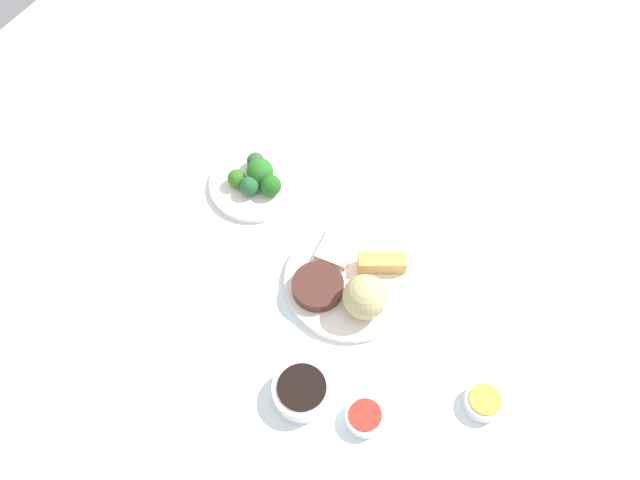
{
  "coord_description": "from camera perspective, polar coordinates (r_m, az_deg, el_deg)",
  "views": [
    {
      "loc": [
        -0.55,
        -0.24,
        1.12
      ],
      "look_at": [
        0.03,
        0.09,
        0.06
      ],
      "focal_mm": 36.5,
      "sensor_mm": 36.0,
      "label": 1
    }
  ],
  "objects": [
    {
      "name": "sauce_ramekin_hot_mustard_liquid",
      "position": [
        1.16,
        14.32,
        -13.38
      ],
      "size": [
        0.06,
        0.06,
        0.0
      ],
      "primitive_type": "cylinder",
      "color": "gold",
      "rests_on": "sauce_ramekin_hot_mustard"
    },
    {
      "name": "sauce_ramekin_hot_mustard",
      "position": [
        1.18,
        14.17,
        -13.6
      ],
      "size": [
        0.07,
        0.07,
        0.02
      ],
      "primitive_type": "cylinder",
      "color": "white",
      "rests_on": "tabletop"
    },
    {
      "name": "broccoli_floret_4",
      "position": [
        1.34,
        -6.21,
        4.73
      ],
      "size": [
        0.04,
        0.04,
        0.04
      ],
      "primitive_type": "sphere",
      "color": "#236133",
      "rests_on": "broccoli_plate"
    },
    {
      "name": "broccoli_plate",
      "position": [
        1.37,
        -5.71,
        4.92
      ],
      "size": [
        0.19,
        0.19,
        0.01
      ],
      "primitive_type": "cylinder",
      "color": "white",
      "rests_on": "tabletop"
    },
    {
      "name": "broccoli_floret_1",
      "position": [
        1.35,
        -5.28,
        6.01
      ],
      "size": [
        0.06,
        0.06,
        0.06
      ],
      "primitive_type": "sphere",
      "color": "#297223",
      "rests_on": "broccoli_plate"
    },
    {
      "name": "broccoli_floret_0",
      "position": [
        1.35,
        -7.32,
        5.38
      ],
      "size": [
        0.04,
        0.04,
        0.04
      ],
      "primitive_type": "sphere",
      "color": "#36711E",
      "rests_on": "broccoli_plate"
    },
    {
      "name": "soy_sauce_bowl_liquid",
      "position": [
        1.12,
        -1.61,
        -12.76
      ],
      "size": [
        0.08,
        0.08,
        0.0
      ],
      "primitive_type": "cylinder",
      "color": "black",
      "rests_on": "soy_sauce_bowl"
    },
    {
      "name": "rice_scoop",
      "position": [
        1.17,
        3.98,
        -5.0
      ],
      "size": [
        0.08,
        0.08,
        0.08
      ],
      "primitive_type": "sphere",
      "color": "tan",
      "rests_on": "main_plate"
    },
    {
      "name": "broccoli_floret_3",
      "position": [
        1.38,
        -5.67,
        6.9
      ],
      "size": [
        0.04,
        0.04,
        0.04
      ],
      "primitive_type": "sphere",
      "color": "#375833",
      "rests_on": "broccoli_plate"
    },
    {
      "name": "broccoli_floret_2",
      "position": [
        1.33,
        -4.34,
        4.8
      ],
      "size": [
        0.04,
        0.04,
        0.04
      ],
      "primitive_type": "sphere",
      "color": "#22651B",
      "rests_on": "broccoli_plate"
    },
    {
      "name": "sauce_ramekin_sweet_and_sour",
      "position": [
        1.14,
        3.96,
        -15.24
      ],
      "size": [
        0.07,
        0.07,
        0.02
      ],
      "primitive_type": "cylinder",
      "color": "white",
      "rests_on": "tabletop"
    },
    {
      "name": "soy_sauce_bowl",
      "position": [
        1.14,
        -1.58,
        -13.1
      ],
      "size": [
        0.1,
        0.1,
        0.04
      ],
      "primitive_type": "cylinder",
      "color": "white",
      "rests_on": "tabletop"
    },
    {
      "name": "main_plate",
      "position": [
        1.24,
        2.63,
        -3.54
      ],
      "size": [
        0.25,
        0.25,
        0.02
      ],
      "primitive_type": "cylinder",
      "color": "white",
      "rests_on": "tabletop"
    },
    {
      "name": "spring_roll",
      "position": [
        1.24,
        5.46,
        -2.02
      ],
      "size": [
        0.07,
        0.09,
        0.03
      ],
      "primitive_type": "cube",
      "rotation": [
        0.0,
        0.0,
        2.08
      ],
      "color": "gold",
      "rests_on": "main_plate"
    },
    {
      "name": "tabletop",
      "position": [
        1.26,
        2.83,
        -3.66
      ],
      "size": [
        2.2,
        2.2,
        0.02
      ],
      "primitive_type": "cube",
      "color": "white",
      "rests_on": "ground"
    },
    {
      "name": "crab_rangoon_wonton",
      "position": [
        1.26,
        1.49,
        -0.77
      ],
      "size": [
        0.08,
        0.07,
        0.01
      ],
      "primitive_type": "cube",
      "rotation": [
        0.0,
        0.0,
        0.08
      ],
      "color": "beige",
      "rests_on": "main_plate"
    },
    {
      "name": "stir_fry_heap",
      "position": [
        1.21,
        -0.19,
        -4.1
      ],
      "size": [
        0.1,
        0.1,
        0.02
      ],
      "primitive_type": "cylinder",
      "color": "#48251E",
      "rests_on": "main_plate"
    },
    {
      "name": "sauce_ramekin_sweet_and_sour_liquid",
      "position": [
        1.12,
        4.0,
        -15.03
      ],
      "size": [
        0.06,
        0.06,
        0.0
      ],
      "primitive_type": "cylinder",
      "color": "red",
      "rests_on": "sauce_ramekin_sweet_and_sour"
    }
  ]
}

